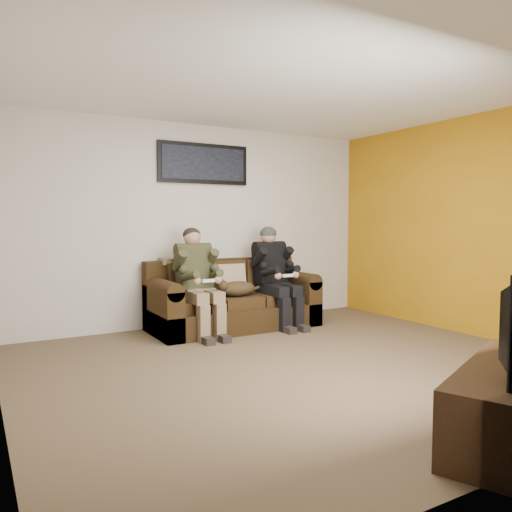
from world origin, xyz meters
TOP-DOWN VIEW (x-y plane):
  - floor at (0.00, 0.00)m, footprint 5.00×5.00m
  - ceiling at (0.00, 0.00)m, footprint 5.00×5.00m
  - wall_back at (0.00, 2.25)m, footprint 5.00×0.00m
  - wall_right at (2.50, 0.00)m, footprint 0.00×4.50m
  - accent_wall_right at (2.49, 0.00)m, footprint 0.00×4.50m
  - sofa at (0.22, 1.83)m, footprint 2.10×0.91m
  - throw_pillow at (0.22, 1.86)m, footprint 0.40×0.19m
  - throw_blanket at (-0.41, 2.09)m, footprint 0.43×0.21m
  - person_left at (-0.32, 1.65)m, footprint 0.51×0.87m
  - person_right at (0.76, 1.65)m, footprint 0.51×0.86m
  - cat at (0.20, 1.65)m, footprint 0.66×0.26m
  - framed_poster at (0.02, 2.22)m, footprint 1.25×0.05m
  - tv_stand at (0.21, -1.95)m, footprint 1.52×1.01m
  - television at (0.21, -1.95)m, footprint 1.04×0.56m

SIDE VIEW (x-z plane):
  - floor at x=0.00m, z-range 0.00..0.00m
  - tv_stand at x=0.21m, z-range 0.00..0.46m
  - sofa at x=0.22m, z-range -0.11..0.75m
  - cat at x=0.20m, z-range 0.40..0.64m
  - throw_pillow at x=0.22m, z-range 0.41..0.81m
  - person_left at x=-0.32m, z-range 0.07..1.35m
  - person_right at x=0.76m, z-range 0.07..1.36m
  - television at x=0.21m, z-range 0.46..1.08m
  - throw_blanket at x=-0.41m, z-range 0.82..0.90m
  - wall_back at x=0.00m, z-range -1.20..3.80m
  - wall_right at x=2.50m, z-range -0.95..3.55m
  - accent_wall_right at x=2.49m, z-range -0.95..3.55m
  - framed_poster at x=0.02m, z-range 1.84..2.36m
  - ceiling at x=0.00m, z-range 2.60..2.60m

